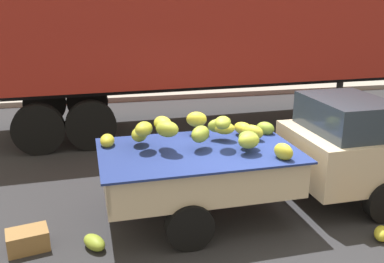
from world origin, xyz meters
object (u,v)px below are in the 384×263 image
(pickup_truck, at_px, (317,151))
(fallen_banana_bunch_by_wheel, at_px, (382,234))
(semi_trailer, at_px, (229,24))
(fallen_banana_bunch_near_tailgate, at_px, (94,242))
(produce_crate, at_px, (28,240))

(pickup_truck, bearing_deg, fallen_banana_bunch_by_wheel, -75.11)
(pickup_truck, xyz_separation_m, semi_trailer, (-0.02, 4.76, 1.65))
(fallen_banana_bunch_near_tailgate, xyz_separation_m, produce_crate, (-0.85, 0.18, 0.05))
(produce_crate, bearing_deg, semi_trailer, 50.46)
(pickup_truck, xyz_separation_m, fallen_banana_bunch_by_wheel, (0.37, -1.24, -0.79))
(pickup_truck, relative_size, fallen_banana_bunch_by_wheel, 17.29)
(pickup_truck, xyz_separation_m, produce_crate, (-4.31, -0.43, -0.75))
(semi_trailer, relative_size, produce_crate, 23.28)
(semi_trailer, height_order, produce_crate, semi_trailer)
(fallen_banana_bunch_by_wheel, bearing_deg, fallen_banana_bunch_near_tailgate, 170.59)
(fallen_banana_bunch_by_wheel, xyz_separation_m, produce_crate, (-4.68, 0.81, 0.04))
(fallen_banana_bunch_near_tailgate, xyz_separation_m, fallen_banana_bunch_by_wheel, (3.83, -0.63, 0.01))
(fallen_banana_bunch_near_tailgate, height_order, produce_crate, produce_crate)
(pickup_truck, bearing_deg, semi_trailer, 88.42)
(fallen_banana_bunch_by_wheel, height_order, produce_crate, produce_crate)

